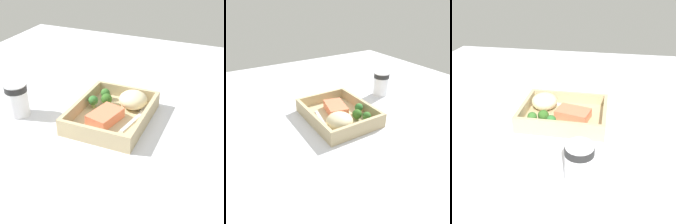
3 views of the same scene
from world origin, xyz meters
The scene contains 11 objects.
ground_plane centered at (0.00, 0.00, -1.00)cm, with size 160.00×160.00×2.00cm, color silver.
takeout_tray centered at (0.00, 0.00, 0.60)cm, with size 27.58×21.84×1.20cm, color tan.
tray_rim centered at (0.00, 0.00, 3.20)cm, with size 27.58×21.84×4.01cm.
salmon_fillet centered at (-3.14, 0.86, 2.76)cm, with size 10.51×6.84×3.11cm, color #EC7853.
mashed_potatoes centered at (7.52, -4.03, 3.97)cm, with size 8.79×8.95×5.54cm, color beige.
broccoli_floret_1 centered at (5.85, 4.37, 3.22)cm, with size 3.53×3.53×3.85cm.
broccoli_floret_2 centered at (8.97, 6.22, 3.43)cm, with size 3.04×3.04×3.86cm.
broccoli_floret_3 centered at (2.61, 7.53, 3.60)cm, with size 3.11×3.11×4.08cm.
fork centered at (2.06, -7.33, 1.42)cm, with size 15.83×4.59×0.44cm.
paper_cup centered at (-8.42, 27.87, 5.85)cm, with size 6.75×6.75×10.45cm.
receipt_slip centered at (-21.86, 8.96, 0.12)cm, with size 9.88×11.98×0.24cm, color white.
Camera 3 is at (-13.22, 73.88, 44.20)cm, focal length 42.00 mm.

